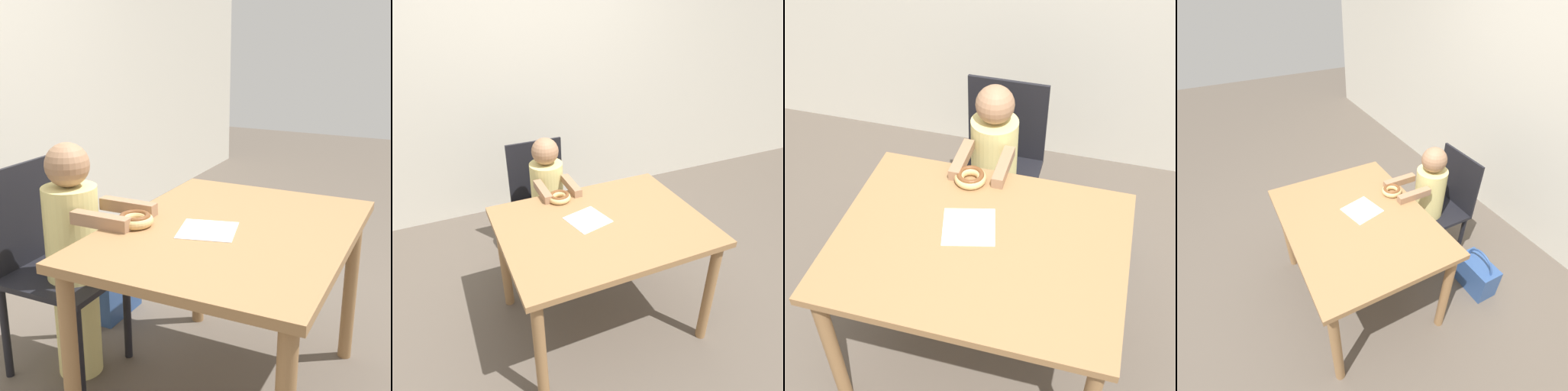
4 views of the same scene
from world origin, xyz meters
The scene contains 7 objects.
ground_plane centered at (0.00, 0.00, 0.00)m, with size 12.00×12.00×0.00m, color brown.
dining_table centered at (0.00, 0.00, 0.65)m, with size 1.14×0.88×0.75m.
chair centered at (-0.11, 0.80, 0.48)m, with size 0.42×0.46×0.92m.
child_figure centered at (-0.11, 0.66, 0.54)m, with size 0.24×0.46×1.04m.
donut centered at (-0.13, 0.34, 0.77)m, with size 0.14×0.14×0.05m.
napkin centered at (-0.06, 0.07, 0.75)m, with size 0.25×0.25×0.00m.
handbag centered at (0.38, 0.82, 0.14)m, with size 0.30×0.17×0.38m.
Camera 3 is at (0.39, -1.40, 2.29)m, focal length 50.00 mm.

